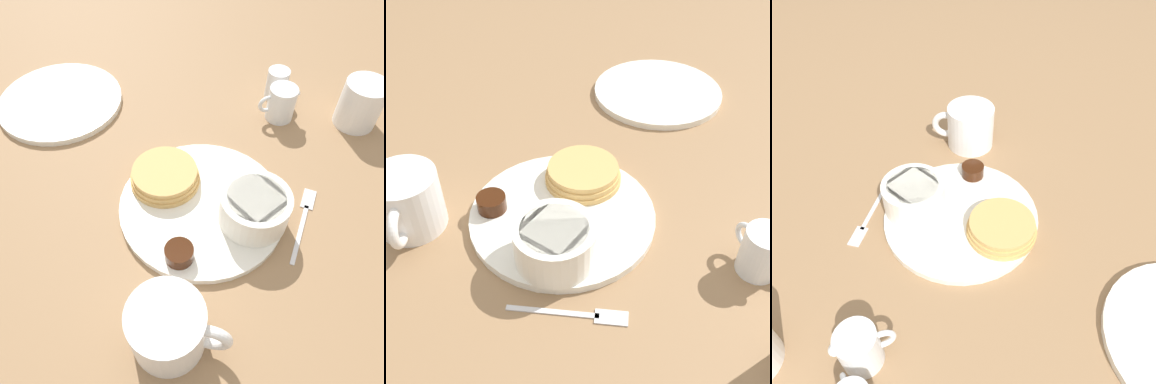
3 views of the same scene
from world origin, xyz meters
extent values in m
plane|color=#93704C|center=(0.00, 0.00, 0.00)|extent=(4.00, 4.00, 0.00)
cylinder|color=white|center=(0.00, 0.00, 0.01)|extent=(0.26, 0.26, 0.01)
cylinder|color=tan|center=(-0.04, 0.06, 0.02)|extent=(0.12, 0.12, 0.01)
cylinder|color=tan|center=(-0.04, 0.06, 0.03)|extent=(0.11, 0.11, 0.01)
cylinder|color=tan|center=(-0.04, 0.06, 0.03)|extent=(0.11, 0.11, 0.01)
cylinder|color=white|center=(0.07, -0.05, 0.04)|extent=(0.11, 0.11, 0.06)
cylinder|color=white|center=(0.07, -0.05, 0.06)|extent=(0.09, 0.09, 0.01)
cylinder|color=#38190A|center=(-0.06, -0.08, 0.02)|extent=(0.04, 0.04, 0.02)
cylinder|color=white|center=(0.07, -0.07, 0.02)|extent=(0.05, 0.05, 0.03)
sphere|color=white|center=(0.07, -0.07, 0.04)|extent=(0.03, 0.03, 0.03)
cylinder|color=white|center=(-0.11, -0.18, 0.04)|extent=(0.09, 0.09, 0.09)
torus|color=white|center=(-0.06, -0.21, 0.05)|extent=(0.06, 0.04, 0.06)
cylinder|color=white|center=(0.21, 0.16, 0.03)|extent=(0.05, 0.05, 0.07)
torus|color=white|center=(0.18, 0.17, 0.04)|extent=(0.04, 0.01, 0.04)
cone|color=white|center=(0.24, 0.16, 0.06)|extent=(0.02, 0.02, 0.01)
cube|color=silver|center=(0.13, -0.09, 0.00)|extent=(0.08, 0.09, 0.00)
cube|color=silver|center=(0.17, -0.04, 0.00)|extent=(0.04, 0.04, 0.00)
camera|label=1|loc=(-0.12, -0.33, 0.50)|focal=35.00mm
camera|label=2|loc=(0.42, -0.24, 0.49)|focal=45.00mm
camera|label=3|loc=(0.17, 0.38, 0.50)|focal=35.00mm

